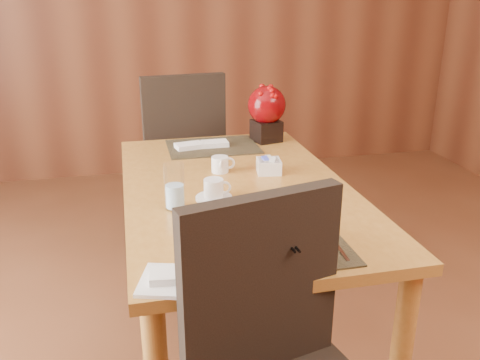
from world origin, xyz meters
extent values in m
cube|color=brown|center=(0.00, 3.00, 1.40)|extent=(5.00, 0.02, 2.80)
cube|color=#B17731|center=(0.00, 0.60, 0.73)|extent=(0.90, 1.50, 0.04)
cylinder|color=#B17731|center=(-0.39, 1.29, 0.35)|extent=(0.07, 0.07, 0.71)
cylinder|color=#B17731|center=(0.39, 1.29, 0.35)|extent=(0.07, 0.07, 0.71)
cube|color=black|center=(0.00, 0.05, 0.75)|extent=(0.45, 0.33, 0.01)
cube|color=black|center=(0.00, 1.15, 0.75)|extent=(0.45, 0.33, 0.01)
cube|color=white|center=(-0.02, 0.02, 0.76)|extent=(0.31, 0.31, 0.01)
cube|color=white|center=(-0.02, 0.02, 0.81)|extent=(0.22, 0.22, 0.10)
cylinder|color=#D5C872|center=(-0.02, 0.02, 0.81)|extent=(0.19, 0.19, 0.08)
cylinder|color=white|center=(-0.12, 0.48, 0.75)|extent=(0.14, 0.14, 0.01)
cylinder|color=white|center=(-0.12, 0.48, 0.79)|extent=(0.09, 0.09, 0.07)
cylinder|color=black|center=(-0.12, 0.48, 0.82)|extent=(0.07, 0.07, 0.01)
cylinder|color=silver|center=(-0.27, 0.43, 0.84)|extent=(0.09, 0.09, 0.17)
cube|color=white|center=(0.17, 0.72, 0.78)|extent=(0.11, 0.11, 0.06)
cube|color=black|center=(0.29, 1.20, 0.80)|extent=(0.16, 0.16, 0.11)
sphere|color=#770408|center=(0.29, 1.20, 0.94)|extent=(0.20, 0.20, 0.20)
cube|color=white|center=(-0.33, -0.07, 0.76)|extent=(0.21, 0.21, 0.01)
cube|color=black|center=(-0.10, -0.16, 0.76)|extent=(0.45, 0.16, 0.52)
cube|color=black|center=(-0.12, 1.74, 0.49)|extent=(0.54, 0.54, 0.06)
cube|color=black|center=(-0.10, 1.52, 0.79)|extent=(0.47, 0.10, 0.54)
cylinder|color=black|center=(0.06, 1.97, 0.23)|extent=(0.04, 0.04, 0.46)
cylinder|color=black|center=(0.11, 1.56, 0.23)|extent=(0.04, 0.04, 0.46)
cylinder|color=black|center=(-0.34, 1.92, 0.23)|extent=(0.04, 0.04, 0.46)
cylinder|color=black|center=(-0.30, 1.52, 0.23)|extent=(0.04, 0.04, 0.46)
camera|label=1|loc=(-0.42, -1.28, 1.50)|focal=38.00mm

